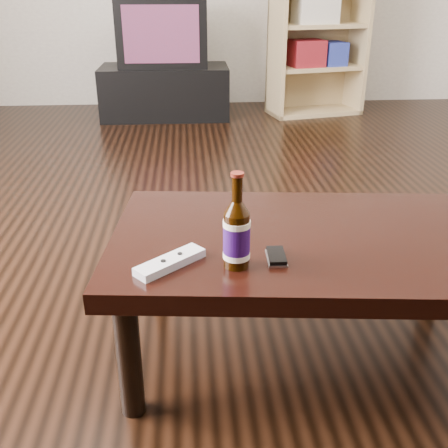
{
  "coord_description": "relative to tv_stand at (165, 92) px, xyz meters",
  "views": [
    {
      "loc": [
        -0.4,
        -1.89,
        1.03
      ],
      "look_at": [
        -0.32,
        -0.78,
        0.52
      ],
      "focal_mm": 42.0,
      "sensor_mm": 36.0,
      "label": 1
    }
  ],
  "objects": [
    {
      "name": "tv",
      "position": [
        -0.0,
        -0.0,
        0.46
      ],
      "size": [
        0.69,
        0.44,
        0.52
      ],
      "rotation": [
        0.0,
        0.0,
        -0.01
      ],
      "color": "black",
      "rests_on": "tv_stand"
    },
    {
      "name": "floor",
      "position": [
        0.56,
        -2.48,
        -0.21
      ],
      "size": [
        5.0,
        6.0,
        0.01
      ],
      "primitive_type": "cube",
      "color": "black",
      "rests_on": "ground"
    },
    {
      "name": "tv_stand",
      "position": [
        0.0,
        0.0,
        0.0
      ],
      "size": [
        1.03,
        0.52,
        0.41
      ],
      "primitive_type": "cube",
      "rotation": [
        0.0,
        0.0,
        -0.01
      ],
      "color": "black",
      "rests_on": "floor"
    },
    {
      "name": "bookshelf",
      "position": [
        1.24,
        0.06,
        0.53
      ],
      "size": [
        0.82,
        0.5,
        1.41
      ],
      "rotation": [
        0.0,
        0.0,
        0.22
      ],
      "color": "tan",
      "rests_on": "floor"
    },
    {
      "name": "remote",
      "position": [
        0.12,
        -3.25,
        0.21
      ],
      "size": [
        0.18,
        0.16,
        0.02
      ],
      "rotation": [
        0.0,
        0.0,
        -0.86
      ],
      "color": "silver",
      "rests_on": "coffee_table"
    },
    {
      "name": "coffee_table",
      "position": [
        0.49,
        -3.11,
        0.15
      ],
      "size": [
        1.13,
        0.73,
        0.4
      ],
      "rotation": [
        0.0,
        0.0,
        -0.1
      ],
      "color": "black",
      "rests_on": "floor"
    },
    {
      "name": "beer_bottle",
      "position": [
        0.28,
        -3.26,
        0.28
      ],
      "size": [
        0.08,
        0.08,
        0.24
      ],
      "rotation": [
        0.0,
        0.0,
        -0.34
      ],
      "color": "black",
      "rests_on": "coffee_table"
    },
    {
      "name": "phone",
      "position": [
        0.38,
        -3.24,
        0.21
      ],
      "size": [
        0.05,
        0.09,
        0.02
      ],
      "rotation": [
        0.0,
        0.0,
        -0.04
      ],
      "color": "#B7B7B9",
      "rests_on": "coffee_table"
    }
  ]
}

